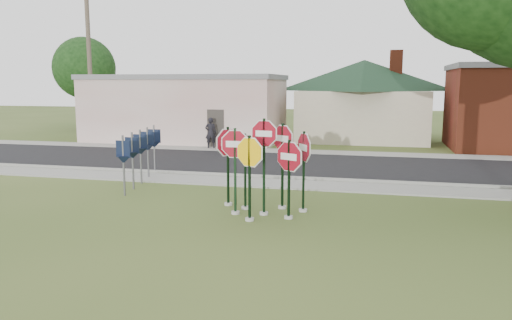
% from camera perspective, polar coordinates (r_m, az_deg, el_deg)
% --- Properties ---
extents(ground, '(120.00, 120.00, 0.00)m').
position_cam_1_polar(ground, '(12.95, -0.28, -7.66)').
color(ground, '#374B1C').
rests_on(ground, ground).
extents(sidewalk_near, '(60.00, 1.60, 0.06)m').
position_cam_1_polar(sidewalk_near, '(18.17, 3.95, -2.80)').
color(sidewalk_near, gray).
rests_on(sidewalk_near, ground).
extents(road, '(60.00, 7.00, 0.04)m').
position_cam_1_polar(road, '(22.55, 5.92, -0.60)').
color(road, black).
rests_on(road, ground).
extents(sidewalk_far, '(60.00, 1.60, 0.06)m').
position_cam_1_polar(sidewalk_far, '(26.77, 7.20, 0.87)').
color(sidewalk_far, gray).
rests_on(sidewalk_far, ground).
extents(curb, '(60.00, 0.20, 0.14)m').
position_cam_1_polar(curb, '(19.13, 4.47, -2.10)').
color(curb, gray).
rests_on(curb, ground).
extents(stop_sign_center, '(1.03, 0.24, 2.81)m').
position_cam_1_polar(stop_sign_center, '(13.77, 0.92, 0.83)').
color(stop_sign_center, '#A5A29B').
rests_on(stop_sign_center, ground).
extents(stop_sign_yellow, '(1.06, 0.38, 2.42)m').
position_cam_1_polar(stop_sign_yellow, '(13.19, -0.75, -0.75)').
color(stop_sign_yellow, '#A5A29B').
rests_on(stop_sign_yellow, ground).
extents(stop_sign_left, '(1.11, 0.24, 2.55)m').
position_cam_1_polar(stop_sign_left, '(13.89, -2.40, 0.16)').
color(stop_sign_left, '#A5A29B').
rests_on(stop_sign_left, ground).
extents(stop_sign_right, '(1.03, 0.54, 2.29)m').
position_cam_1_polar(stop_sign_right, '(13.44, 3.80, -0.97)').
color(stop_sign_right, '#A5A29B').
rests_on(stop_sign_right, ground).
extents(stop_sign_back_right, '(0.91, 0.61, 2.63)m').
position_cam_1_polar(stop_sign_back_right, '(14.50, 3.06, 0.73)').
color(stop_sign_back_right, '#A5A29B').
rests_on(stop_sign_back_right, ground).
extents(stop_sign_back_left, '(0.86, 0.53, 2.33)m').
position_cam_1_polar(stop_sign_back_left, '(14.45, -1.24, -0.22)').
color(stop_sign_back_left, '#A5A29B').
rests_on(stop_sign_back_left, ground).
extents(stop_sign_far_right, '(0.62, 0.99, 2.45)m').
position_cam_1_polar(stop_sign_far_right, '(14.21, 5.48, 0.03)').
color(stop_sign_far_right, '#A5A29B').
rests_on(stop_sign_far_right, ground).
extents(stop_sign_far_left, '(0.70, 0.94, 2.50)m').
position_cam_1_polar(stop_sign_far_left, '(14.91, -3.23, 0.63)').
color(stop_sign_far_left, '#A5A29B').
rests_on(stop_sign_far_left, ground).
extents(route_sign_row, '(1.43, 4.63, 2.00)m').
position_cam_1_polar(route_sign_row, '(18.73, -13.06, 1.04)').
color(route_sign_row, '#59595E').
rests_on(route_sign_row, ground).
extents(building_stucco, '(12.20, 6.20, 4.20)m').
position_cam_1_polar(building_stucco, '(32.40, -8.03, 5.97)').
color(building_stucco, silver).
rests_on(building_stucco, ground).
extents(building_house, '(11.60, 11.60, 6.20)m').
position_cam_1_polar(building_house, '(34.06, 12.23, 8.51)').
color(building_house, '#BBB295').
rests_on(building_house, ground).
extents(utility_pole_near, '(2.20, 0.26, 9.50)m').
position_cam_1_polar(utility_pole_near, '(32.16, -18.50, 10.62)').
color(utility_pole_near, brown).
rests_on(utility_pole_near, ground).
extents(bg_tree_left, '(4.90, 4.90, 7.35)m').
position_cam_1_polar(bg_tree_left, '(42.79, -19.04, 9.89)').
color(bg_tree_left, '#311F16').
rests_on(bg_tree_left, ground).
extents(pedestrian, '(0.71, 0.56, 1.72)m').
position_cam_1_polar(pedestrian, '(28.20, -5.20, 3.12)').
color(pedestrian, black).
rests_on(pedestrian, sidewalk_far).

